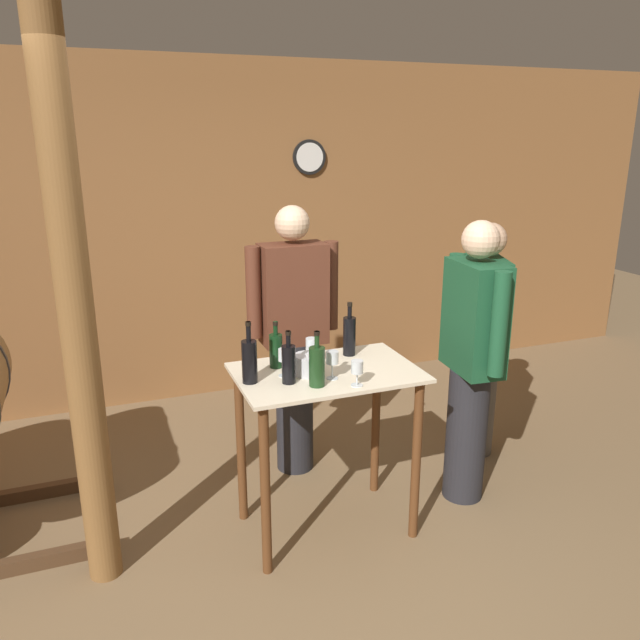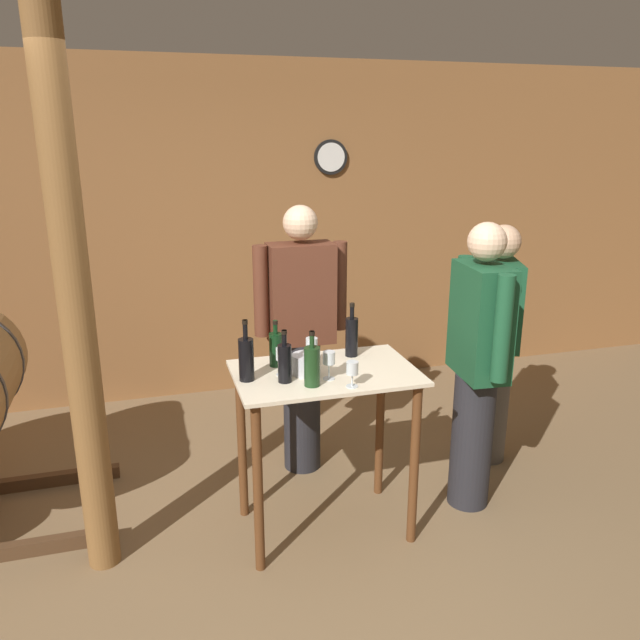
{
  "view_description": "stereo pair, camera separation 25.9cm",
  "coord_description": "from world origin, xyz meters",
  "px_view_note": "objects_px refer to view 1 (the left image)",
  "views": [
    {
      "loc": [
        -1.04,
        -2.39,
        2.14
      ],
      "look_at": [
        0.08,
        0.54,
        1.19
      ],
      "focal_mm": 35.0,
      "sensor_mm": 36.0,
      "label": 1
    },
    {
      "loc": [
        -0.79,
        -2.47,
        2.14
      ],
      "look_at": [
        0.08,
        0.54,
        1.19
      ],
      "focal_mm": 35.0,
      "sensor_mm": 36.0,
      "label": 2
    }
  ],
  "objects_px": {
    "person_visitor_bearded": "(482,337)",
    "wine_glass_near_right": "(332,359)",
    "wine_glass_far_side": "(357,368)",
    "wine_bottle_right": "(317,365)",
    "wine_glass_near_left": "(284,356)",
    "wine_bottle_far_right": "(349,335)",
    "ice_bucket": "(308,364)",
    "wine_bottle_center": "(276,350)",
    "wooden_post": "(77,317)",
    "wine_bottle_far_left": "(249,360)",
    "wine_bottle_left": "(289,363)",
    "person_host": "(472,359)",
    "wine_glass_near_center": "(312,345)",
    "person_visitor_with_scarf": "(294,336)"
  },
  "relations": [
    {
      "from": "wine_glass_near_right",
      "to": "wine_glass_near_left",
      "type": "bearing_deg",
      "value": 151.28
    },
    {
      "from": "wine_bottle_center",
      "to": "wine_glass_near_center",
      "type": "xyz_separation_m",
      "value": [
        0.19,
        -0.03,
        0.01
      ]
    },
    {
      "from": "wine_glass_near_right",
      "to": "person_visitor_with_scarf",
      "type": "bearing_deg",
      "value": 85.61
    },
    {
      "from": "ice_bucket",
      "to": "person_visitor_with_scarf",
      "type": "height_order",
      "value": "person_visitor_with_scarf"
    },
    {
      "from": "wine_bottle_left",
      "to": "wine_bottle_right",
      "type": "xyz_separation_m",
      "value": [
        0.12,
        -0.08,
        0.0
      ]
    },
    {
      "from": "wine_bottle_right",
      "to": "wine_glass_near_right",
      "type": "height_order",
      "value": "wine_bottle_right"
    },
    {
      "from": "wine_bottle_left",
      "to": "wine_bottle_right",
      "type": "height_order",
      "value": "wine_bottle_right"
    },
    {
      "from": "wine_glass_near_left",
      "to": "wine_glass_near_right",
      "type": "bearing_deg",
      "value": -28.72
    },
    {
      "from": "wine_bottle_right",
      "to": "wine_bottle_far_right",
      "type": "xyz_separation_m",
      "value": [
        0.32,
        0.35,
        0.01
      ]
    },
    {
      "from": "wine_glass_near_left",
      "to": "person_visitor_bearded",
      "type": "bearing_deg",
      "value": 16.24
    },
    {
      "from": "wine_glass_near_right",
      "to": "wine_bottle_center",
      "type": "bearing_deg",
      "value": 130.13
    },
    {
      "from": "wine_bottle_left",
      "to": "wine_glass_near_right",
      "type": "bearing_deg",
      "value": -6.99
    },
    {
      "from": "wine_bottle_right",
      "to": "wine_glass_near_left",
      "type": "distance_m",
      "value": 0.21
    },
    {
      "from": "wine_bottle_center",
      "to": "wine_glass_far_side",
      "type": "relative_size",
      "value": 1.93
    },
    {
      "from": "wine_bottle_far_right",
      "to": "person_visitor_bearded",
      "type": "bearing_deg",
      "value": 13.8
    },
    {
      "from": "wine_bottle_center",
      "to": "ice_bucket",
      "type": "xyz_separation_m",
      "value": [
        0.12,
        -0.16,
        -0.05
      ]
    },
    {
      "from": "wine_glass_near_right",
      "to": "ice_bucket",
      "type": "bearing_deg",
      "value": 132.12
    },
    {
      "from": "wooden_post",
      "to": "wine_glass_far_side",
      "type": "xyz_separation_m",
      "value": [
        1.25,
        -0.27,
        -0.31
      ]
    },
    {
      "from": "person_visitor_with_scarf",
      "to": "wooden_post",
      "type": "bearing_deg",
      "value": -151.95
    },
    {
      "from": "wooden_post",
      "to": "wine_glass_near_right",
      "type": "height_order",
      "value": "wooden_post"
    },
    {
      "from": "wine_bottle_left",
      "to": "wine_bottle_far_right",
      "type": "relative_size",
      "value": 0.89
    },
    {
      "from": "wine_bottle_far_left",
      "to": "person_visitor_bearded",
      "type": "bearing_deg",
      "value": 15.08
    },
    {
      "from": "wine_bottle_far_right",
      "to": "person_visitor_with_scarf",
      "type": "xyz_separation_m",
      "value": [
        -0.16,
        0.51,
        -0.14
      ]
    },
    {
      "from": "person_visitor_with_scarf",
      "to": "wine_bottle_center",
      "type": "bearing_deg",
      "value": -117.17
    },
    {
      "from": "wine_bottle_center",
      "to": "wine_bottle_far_left",
      "type": "bearing_deg",
      "value": -139.66
    },
    {
      "from": "wooden_post",
      "to": "wine_bottle_left",
      "type": "distance_m",
      "value": 1.0
    },
    {
      "from": "wine_bottle_left",
      "to": "wine_glass_near_left",
      "type": "height_order",
      "value": "wine_bottle_left"
    },
    {
      "from": "wine_glass_near_right",
      "to": "person_visitor_with_scarf",
      "type": "xyz_separation_m",
      "value": [
        0.06,
        0.8,
        -0.13
      ]
    },
    {
      "from": "ice_bucket",
      "to": "wine_bottle_center",
      "type": "bearing_deg",
      "value": 128.75
    },
    {
      "from": "person_visitor_bearded",
      "to": "wine_glass_near_right",
      "type": "bearing_deg",
      "value": -156.7
    },
    {
      "from": "wooden_post",
      "to": "wine_bottle_far_left",
      "type": "height_order",
      "value": "wooden_post"
    },
    {
      "from": "wine_bottle_far_left",
      "to": "wine_bottle_left",
      "type": "bearing_deg",
      "value": -22.59
    },
    {
      "from": "wine_bottle_far_right",
      "to": "ice_bucket",
      "type": "height_order",
      "value": "wine_bottle_far_right"
    },
    {
      "from": "wine_bottle_left",
      "to": "person_host",
      "type": "bearing_deg",
      "value": 4.3
    },
    {
      "from": "wooden_post",
      "to": "person_visitor_bearded",
      "type": "height_order",
      "value": "wooden_post"
    },
    {
      "from": "wine_glass_near_left",
      "to": "ice_bucket",
      "type": "relative_size",
      "value": 0.98
    },
    {
      "from": "wine_glass_near_left",
      "to": "wine_bottle_right",
      "type": "bearing_deg",
      "value": -57.33
    },
    {
      "from": "wooden_post",
      "to": "wine_bottle_left",
      "type": "height_order",
      "value": "wooden_post"
    },
    {
      "from": "wine_glass_near_left",
      "to": "wine_glass_far_side",
      "type": "relative_size",
      "value": 1.12
    },
    {
      "from": "wine_bottle_far_left",
      "to": "person_visitor_bearded",
      "type": "xyz_separation_m",
      "value": [
        1.7,
        0.46,
        -0.22
      ]
    },
    {
      "from": "wine_bottle_far_left",
      "to": "person_visitor_with_scarf",
      "type": "distance_m",
      "value": 0.85
    },
    {
      "from": "wine_glass_near_right",
      "to": "wine_glass_far_side",
      "type": "xyz_separation_m",
      "value": [
        0.08,
        -0.13,
        -0.02
      ]
    },
    {
      "from": "wine_glass_near_left",
      "to": "person_visitor_bearded",
      "type": "xyz_separation_m",
      "value": [
        1.52,
        0.44,
        -0.21
      ]
    },
    {
      "from": "person_visitor_with_scarf",
      "to": "wine_glass_near_left",
      "type": "bearing_deg",
      "value": -112.13
    },
    {
      "from": "wine_bottle_left",
      "to": "wine_glass_near_right",
      "type": "height_order",
      "value": "wine_bottle_left"
    },
    {
      "from": "wooden_post",
      "to": "wine_bottle_far_left",
      "type": "distance_m",
      "value": 0.82
    },
    {
      "from": "person_visitor_with_scarf",
      "to": "person_visitor_bearded",
      "type": "distance_m",
      "value": 1.26
    },
    {
      "from": "wine_glass_near_center",
      "to": "wine_glass_near_right",
      "type": "height_order",
      "value": "same"
    },
    {
      "from": "wine_bottle_right",
      "to": "person_visitor_bearded",
      "type": "height_order",
      "value": "person_visitor_bearded"
    },
    {
      "from": "wine_bottle_far_right",
      "to": "person_visitor_bearded",
      "type": "distance_m",
      "value": 1.13
    }
  ]
}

